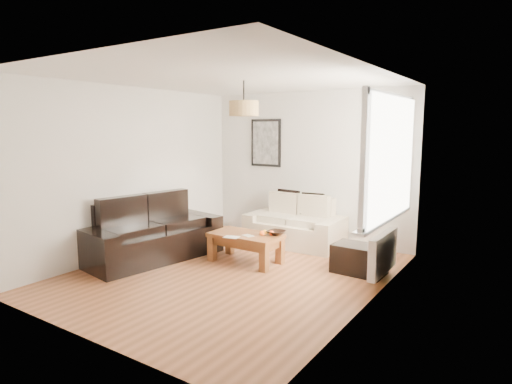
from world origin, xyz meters
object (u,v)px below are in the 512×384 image
Objects in this scene: sofa_leather at (152,230)px; ottoman at (359,259)px; coffee_table at (246,248)px; loveseat_cream at (295,222)px.

ottoman is at bearing -59.76° from sofa_leather.
coffee_table is 1.64m from ottoman.
sofa_leather reaches higher than ottoman.
coffee_table is 1.53× the size of ottoman.
ottoman is (1.44, -0.82, -0.20)m from loveseat_cream.
sofa_leather is 1.46m from coffee_table.
loveseat_cream reaches higher than coffee_table.
ottoman is (1.57, 0.45, -0.02)m from coffee_table.
loveseat_cream is 2.31× the size of ottoman.
loveseat_cream is 2.37m from sofa_leather.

